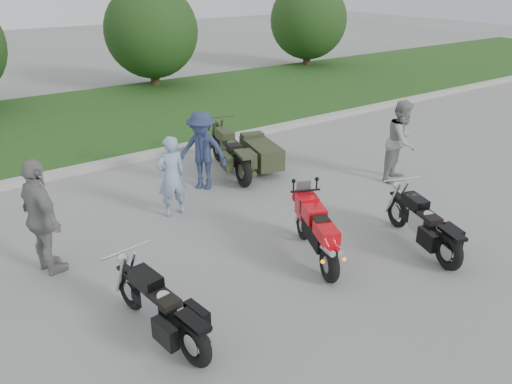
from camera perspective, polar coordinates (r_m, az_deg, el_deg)
ground at (r=8.10m, az=3.45°, el=-8.49°), size 80.00×80.00×0.00m
curb at (r=12.82m, az=-13.50°, el=3.86°), size 60.00×0.30×0.15m
grass_strip at (r=16.59m, az=-19.12°, el=7.75°), size 60.00×8.00×0.14m
tree_mid_right at (r=20.66m, az=-11.88°, el=17.55°), size 3.60×3.60×4.00m
tree_far_right at (r=24.99m, az=6.00°, el=18.94°), size 3.60×3.60×4.00m
sportbike_red at (r=8.07m, az=6.96°, el=-4.40°), size 0.90×1.81×0.91m
cruiser_left at (r=6.59m, az=-10.54°, el=-13.19°), size 0.50×2.08×0.80m
cruiser_right at (r=8.85m, az=18.78°, el=-3.78°), size 0.79×2.03×0.81m
cruiser_sidecar at (r=11.62m, az=-0.79°, el=4.38°), size 1.53×2.44×0.95m
person_stripe at (r=9.54m, az=-9.66°, el=1.77°), size 0.59×0.39×1.58m
person_grey at (r=11.52m, az=16.29°, el=5.63°), size 1.06×0.94×1.80m
person_denim at (r=10.65m, az=-6.20°, el=4.71°), size 1.20×1.25×1.70m
person_back at (r=8.19m, az=-23.29°, el=-2.71°), size 0.66×1.16×1.87m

